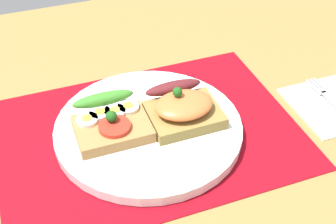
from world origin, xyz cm
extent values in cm
cube|color=olive|center=(0.00, 0.00, -1.60)|extent=(120.00, 90.00, 3.20)
cube|color=maroon|center=(0.00, 0.00, 0.15)|extent=(42.95, 30.97, 0.30)
cylinder|color=white|center=(0.00, 0.00, 1.08)|extent=(26.94, 26.94, 1.56)
cube|color=#AE7B44|center=(-5.20, 0.50, 2.71)|extent=(10.23, 7.67, 1.71)
cylinder|color=red|center=(-5.07, -0.93, 3.86)|extent=(4.42, 4.42, 0.60)
ellipsoid|color=#3E8B2A|center=(-5.20, 4.73, 4.46)|extent=(9.01, 2.20, 1.80)
sphere|color=#1E5919|center=(-5.20, 0.50, 4.96)|extent=(1.60, 1.60, 1.60)
cylinder|color=white|center=(-8.27, 1.80, 3.81)|extent=(3.08, 3.08, 0.50)
cylinder|color=yellow|center=(-8.27, 1.80, 4.14)|extent=(1.39, 1.39, 0.16)
cylinder|color=white|center=(-6.22, 2.60, 3.81)|extent=(3.08, 3.08, 0.50)
cylinder|color=yellow|center=(-6.22, 2.60, 4.14)|extent=(1.39, 1.39, 0.16)
cylinder|color=white|center=(-4.18, 2.24, 3.81)|extent=(3.08, 3.08, 0.50)
cylinder|color=yellow|center=(-4.18, 2.24, 4.14)|extent=(1.39, 1.39, 0.16)
cylinder|color=white|center=(-2.13, 2.52, 3.81)|extent=(3.08, 3.08, 0.50)
cylinder|color=yellow|center=(-2.13, 2.52, 4.14)|extent=(1.39, 1.39, 0.16)
cube|color=olive|center=(5.20, -0.74, 2.75)|extent=(10.21, 8.09, 1.79)
ellipsoid|color=orange|center=(5.05, -0.88, 4.76)|extent=(8.37, 6.47, 2.24)
ellipsoid|color=maroon|center=(5.20, 3.70, 4.54)|extent=(8.68, 2.20, 1.80)
sphere|color=#1E5919|center=(4.40, -0.14, 6.58)|extent=(1.40, 1.40, 1.40)
cube|color=#B7B7BC|center=(29.05, -0.76, 0.76)|extent=(1.50, 1.20, 0.32)
cube|color=#B7B7BC|center=(28.40, 1.24, 0.76)|extent=(0.32, 2.80, 0.32)
cube|color=#B7B7BC|center=(29.05, 1.24, 0.76)|extent=(0.32, 2.80, 0.32)
cube|color=#B7B7BC|center=(29.70, 1.24, 0.76)|extent=(0.32, 2.80, 0.32)
camera|label=1|loc=(-14.28, -46.86, 45.25)|focal=48.93mm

